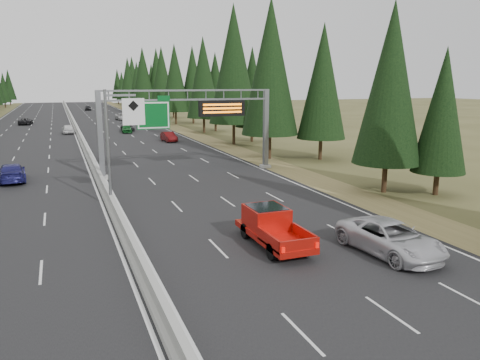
{
  "coord_description": "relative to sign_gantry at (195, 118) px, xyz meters",
  "views": [
    {
      "loc": [
        -3.03,
        -7.37,
        8.53
      ],
      "look_at": [
        7.62,
        20.0,
        2.38
      ],
      "focal_mm": 35.0,
      "sensor_mm": 36.0,
      "label": 1
    }
  ],
  "objects": [
    {
      "name": "road",
      "position": [
        -8.92,
        45.12,
        -5.23
      ],
      "size": [
        32.0,
        260.0,
        0.08
      ],
      "primitive_type": "cube",
      "color": "black",
      "rests_on": "ground"
    },
    {
      "name": "shoulder_right",
      "position": [
        8.88,
        45.12,
        -5.24
      ],
      "size": [
        3.6,
        260.0,
        0.06
      ],
      "primitive_type": "cube",
      "color": "olive",
      "rests_on": "ground"
    },
    {
      "name": "median_barrier",
      "position": [
        -8.92,
        45.12,
        -4.85
      ],
      "size": [
        0.7,
        260.0,
        0.85
      ],
      "color": "gray",
      "rests_on": "road"
    },
    {
      "name": "sign_gantry",
      "position": [
        0.0,
        0.0,
        0.0
      ],
      "size": [
        16.75,
        0.98,
        7.8
      ],
      "color": "slate",
      "rests_on": "road"
    },
    {
      "name": "hov_sign_pole",
      "position": [
        -8.33,
        -9.92,
        -0.54
      ],
      "size": [
        2.8,
        0.5,
        8.0
      ],
      "color": "slate",
      "rests_on": "road"
    },
    {
      "name": "tree_row_right",
      "position": [
        12.96,
        38.44,
        4.19
      ],
      "size": [
        12.22,
        240.51,
        18.82
      ],
      "color": "black",
      "rests_on": "ground"
    },
    {
      "name": "silver_minivan",
      "position": [
        3.12,
        -24.24,
        -4.36
      ],
      "size": [
        3.27,
        6.18,
        1.66
      ],
      "primitive_type": "imported",
      "rotation": [
        0.0,
        0.0,
        0.09
      ],
      "color": "silver",
      "rests_on": "road"
    },
    {
      "name": "red_pickup",
      "position": [
        -1.82,
        -20.61,
        -4.13
      ],
      "size": [
        2.1,
        5.87,
        1.91
      ],
      "color": "black",
      "rests_on": "road"
    },
    {
      "name": "car_ahead_green",
      "position": [
        -1.04,
        39.21,
        -4.5
      ],
      "size": [
        1.95,
        4.17,
        1.38
      ],
      "primitive_type": "imported",
      "rotation": [
        0.0,
        0.0,
        -0.08
      ],
      "color": "#13561F",
      "rests_on": "road"
    },
    {
      "name": "car_ahead_dkred",
      "position": [
        2.95,
        24.56,
        -4.49
      ],
      "size": [
        1.77,
        4.32,
        1.39
      ],
      "primitive_type": "imported",
      "rotation": [
        0.0,
        0.0,
        0.07
      ],
      "color": "#550C0D",
      "rests_on": "road"
    },
    {
      "name": "car_ahead_dkgrey",
      "position": [
        -0.51,
        42.17,
        -4.54
      ],
      "size": [
        2.11,
        4.6,
        1.3
      ],
      "primitive_type": "imported",
      "rotation": [
        0.0,
        0.0,
        0.06
      ],
      "color": "black",
      "rests_on": "road"
    },
    {
      "name": "car_ahead_white",
      "position": [
        1.92,
        67.28,
        -4.41
      ],
      "size": [
        2.98,
        5.76,
        1.55
      ],
      "primitive_type": "imported",
      "rotation": [
        0.0,
        0.0,
        0.07
      ],
      "color": "#BDBDBD",
      "rests_on": "road"
    },
    {
      "name": "car_ahead_far",
      "position": [
        -3.02,
        109.1,
        -4.44
      ],
      "size": [
        1.84,
        4.41,
        1.49
      ],
      "primitive_type": "imported",
      "rotation": [
        0.0,
        0.0,
        -0.02
      ],
      "color": "black",
      "rests_on": "road"
    },
    {
      "name": "car_onc_blue",
      "position": [
        -16.01,
        2.0,
        -4.41
      ],
      "size": [
        2.66,
        5.56,
        1.56
      ],
      "primitive_type": "imported",
      "rotation": [
        0.0,
        0.0,
        3.23
      ],
      "color": "navy",
      "rests_on": "road"
    },
    {
      "name": "car_onc_white",
      "position": [
        -10.42,
        41.27,
        -4.41
      ],
      "size": [
        1.95,
        4.63,
        1.56
      ],
      "primitive_type": "imported",
      "rotation": [
        0.0,
        0.0,
        3.16
      ],
      "color": "silver",
      "rests_on": "road"
    },
    {
      "name": "car_onc_far",
      "position": [
        -18.03,
        62.35,
        -4.5
      ],
      "size": [
        2.76,
        5.15,
        1.37
      ],
      "primitive_type": "imported",
      "rotation": [
        0.0,
        0.0,
        3.04
      ],
      "color": "black",
      "rests_on": "road"
    }
  ]
}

